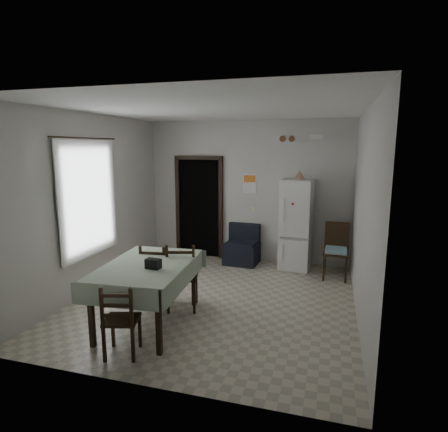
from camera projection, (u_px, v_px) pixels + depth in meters
name	position (u px, v px, depth m)	size (l,w,h in m)	color
ground	(215.00, 300.00, 5.87)	(4.50, 4.50, 0.00)	#BBB099
ceiling	(214.00, 109.00, 5.34)	(4.20, 4.50, 0.02)	white
wall_back	(247.00, 192.00, 7.74)	(4.20, 0.02, 2.90)	beige
wall_front	(143.00, 247.00, 3.48)	(4.20, 0.02, 2.90)	beige
wall_left	(94.00, 203.00, 6.18)	(0.02, 4.50, 2.90)	beige
wall_right	(363.00, 216.00, 5.04)	(0.02, 4.50, 2.90)	beige
doorway	(203.00, 207.00, 8.28)	(1.06, 0.52, 2.22)	black
window_recess	(83.00, 199.00, 5.98)	(0.10, 1.20, 1.60)	silver
curtain	(89.00, 199.00, 5.95)	(0.02, 1.45, 1.85)	silver
curtain_rod	(85.00, 138.00, 5.78)	(0.02, 0.02, 1.60)	black
calendar	(250.00, 184.00, 7.68)	(0.28, 0.02, 0.40)	white
calendar_image	(250.00, 179.00, 7.66)	(0.24, 0.01, 0.14)	orange
light_switch	(254.00, 209.00, 7.75)	(0.08, 0.02, 0.12)	beige
vent_left	(283.00, 139.00, 7.34)	(0.12, 0.12, 0.03)	brown
vent_right	(292.00, 139.00, 7.29)	(0.12, 0.12, 0.03)	brown
emergency_light	(317.00, 137.00, 7.13)	(0.25, 0.07, 0.09)	white
fridge	(296.00, 225.00, 7.25)	(0.57, 0.57, 1.76)	silver
tan_cone	(299.00, 175.00, 7.06)	(0.21, 0.21, 0.18)	tan
navy_seat	(242.00, 245.00, 7.63)	(0.66, 0.64, 0.80)	black
corner_chair	(336.00, 252.00, 6.73)	(0.44, 0.44, 1.01)	black
dining_table	(149.00, 294.00, 5.01)	(1.06, 1.62, 0.85)	#95A78E
black_bag	(153.00, 264.00, 4.74)	(0.19, 0.11, 0.12)	black
dining_chair_far_left	(157.00, 275.00, 5.59)	(0.41, 0.41, 0.96)	black
dining_chair_far_right	(182.00, 275.00, 5.48)	(0.43, 0.43, 1.01)	black
dining_chair_near_head	(122.00, 319.00, 4.25)	(0.38, 0.38, 0.88)	black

